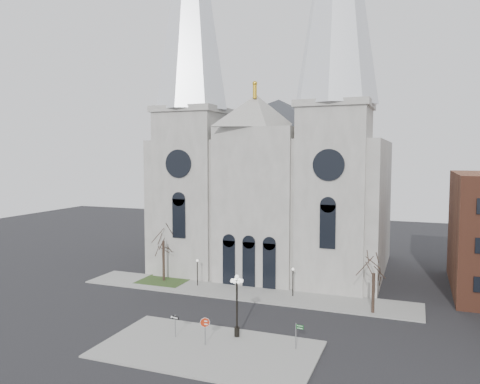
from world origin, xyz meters
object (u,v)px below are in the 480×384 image
(stop_sign, at_px, (205,325))
(globe_lamp, at_px, (237,298))
(street_name_sign, at_px, (297,334))
(one_way_sign, at_px, (175,322))

(stop_sign, xyz_separation_m, globe_lamp, (1.84, 2.65, 1.79))
(globe_lamp, height_order, street_name_sign, globe_lamp)
(one_way_sign, distance_m, street_name_sign, 10.70)
(one_way_sign, bearing_deg, globe_lamp, 35.49)
(stop_sign, xyz_separation_m, street_name_sign, (7.43, 1.89, -0.41))
(stop_sign, height_order, one_way_sign, stop_sign)
(globe_lamp, distance_m, one_way_sign, 5.83)
(globe_lamp, relative_size, one_way_sign, 2.78)
(stop_sign, relative_size, one_way_sign, 1.19)
(stop_sign, height_order, street_name_sign, stop_sign)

